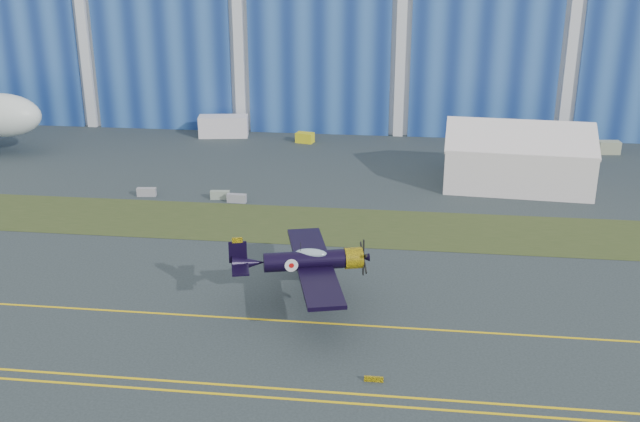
# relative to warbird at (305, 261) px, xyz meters

# --- Properties ---
(ground) EXTENTS (260.00, 260.00, 0.00)m
(ground) POSITION_rel_warbird_xyz_m (-16.33, 2.21, -3.57)
(ground) COLOR #2F393B
(ground) RESTS_ON ground
(grass_median) EXTENTS (260.00, 10.00, 0.02)m
(grass_median) POSITION_rel_warbird_xyz_m (-16.33, 16.21, -3.55)
(grass_median) COLOR #475128
(grass_median) RESTS_ON ground
(hangar) EXTENTS (220.00, 45.70, 30.00)m
(hangar) POSITION_rel_warbird_xyz_m (-16.33, 73.99, 11.39)
(hangar) COLOR silver
(hangar) RESTS_ON ground
(taxiway_centreline) EXTENTS (200.00, 0.20, 0.02)m
(taxiway_centreline) POSITION_rel_warbird_xyz_m (-16.33, -2.79, -3.56)
(taxiway_centreline) COLOR yellow
(taxiway_centreline) RESTS_ON ground
(edge_line_near) EXTENTS (80.00, 0.20, 0.02)m
(edge_line_near) POSITION_rel_warbird_xyz_m (-16.33, -12.29, -3.56)
(edge_line_near) COLOR yellow
(edge_line_near) RESTS_ON ground
(edge_line_far) EXTENTS (80.00, 0.20, 0.02)m
(edge_line_far) POSITION_rel_warbird_xyz_m (-16.33, -11.29, -3.56)
(edge_line_far) COLOR yellow
(edge_line_far) RESTS_ON ground
(guard_board_right) EXTENTS (1.20, 0.15, 0.35)m
(guard_board_right) POSITION_rel_warbird_xyz_m (5.67, -9.79, -3.39)
(guard_board_right) COLOR yellow
(guard_board_right) RESTS_ON ground
(warbird) EXTENTS (14.72, 16.43, 4.14)m
(warbird) POSITION_rel_warbird_xyz_m (0.00, 0.00, 0.00)
(warbird) COLOR black
(warbird) RESTS_ON ground
(tent) EXTENTS (16.48, 12.58, 7.31)m
(tent) POSITION_rel_warbird_xyz_m (19.18, 31.75, 0.09)
(tent) COLOR white
(tent) RESTS_ON ground
(shipping_container) EXTENTS (6.96, 3.66, 2.87)m
(shipping_container) POSITION_rel_warbird_xyz_m (-18.13, 48.06, -2.13)
(shipping_container) COLOR silver
(shipping_container) RESTS_ON ground
(tug) EXTENTS (2.55, 1.93, 1.33)m
(tug) POSITION_rel_warbird_xyz_m (-6.59, 46.27, -2.90)
(tug) COLOR yellow
(tug) RESTS_ON ground
(gse_box) EXTENTS (2.80, 1.68, 1.60)m
(gse_box) POSITION_rel_warbird_xyz_m (32.43, 45.60, -2.76)
(gse_box) COLOR #98A17F
(gse_box) RESTS_ON ground
(barrier_a) EXTENTS (2.06, 0.83, 0.90)m
(barrier_a) POSITION_rel_warbird_xyz_m (-20.23, 22.53, -3.12)
(barrier_a) COLOR gray
(barrier_a) RESTS_ON ground
(barrier_b) EXTENTS (2.06, 0.84, 0.90)m
(barrier_b) POSITION_rel_warbird_xyz_m (-12.25, 22.55, -3.12)
(barrier_b) COLOR gray
(barrier_b) RESTS_ON ground
(barrier_c) EXTENTS (2.02, 0.68, 0.90)m
(barrier_c) POSITION_rel_warbird_xyz_m (-10.27, 21.74, -3.12)
(barrier_c) COLOR gray
(barrier_c) RESTS_ON ground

